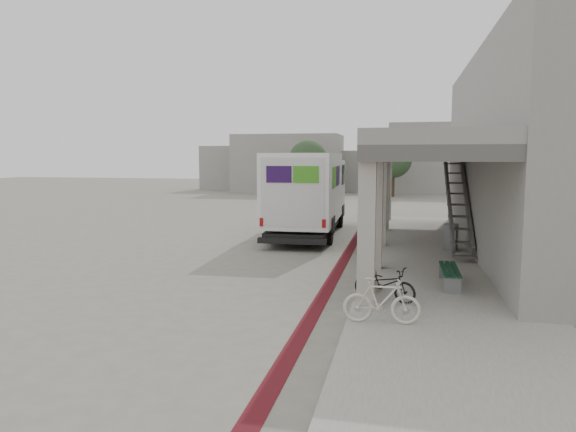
% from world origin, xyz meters
% --- Properties ---
extents(ground, '(120.00, 120.00, 0.00)m').
position_xyz_m(ground, '(0.00, 0.00, 0.00)').
color(ground, slate).
rests_on(ground, ground).
extents(bike_lane_stripe, '(0.35, 40.00, 0.01)m').
position_xyz_m(bike_lane_stripe, '(1.00, 2.00, 0.01)').
color(bike_lane_stripe, '#541017').
rests_on(bike_lane_stripe, ground).
extents(sidewalk, '(4.40, 28.00, 0.12)m').
position_xyz_m(sidewalk, '(4.00, 0.00, 0.06)').
color(sidewalk, gray).
rests_on(sidewalk, ground).
extents(transit_building, '(7.60, 17.00, 7.00)m').
position_xyz_m(transit_building, '(6.83, 4.50, 3.40)').
color(transit_building, gray).
rests_on(transit_building, ground).
extents(distant_backdrop, '(28.00, 10.00, 6.50)m').
position_xyz_m(distant_backdrop, '(-2.84, 35.89, 2.70)').
color(distant_backdrop, gray).
rests_on(distant_backdrop, ground).
extents(tree_left, '(3.20, 3.20, 4.80)m').
position_xyz_m(tree_left, '(-5.00, 28.00, 3.18)').
color(tree_left, '#38281C').
rests_on(tree_left, ground).
extents(tree_mid, '(3.20, 3.20, 4.80)m').
position_xyz_m(tree_mid, '(2.00, 30.00, 3.18)').
color(tree_mid, '#38281C').
rests_on(tree_mid, ground).
extents(tree_right, '(3.20, 3.20, 4.80)m').
position_xyz_m(tree_right, '(10.00, 29.00, 3.18)').
color(tree_right, '#38281C').
rests_on(tree_right, ground).
extents(fedex_truck, '(2.91, 8.44, 3.56)m').
position_xyz_m(fedex_truck, '(-1.17, 7.11, 1.90)').
color(fedex_truck, black).
rests_on(fedex_truck, ground).
extents(bench, '(0.42, 1.93, 0.45)m').
position_xyz_m(bench, '(4.09, -1.27, 0.44)').
color(bench, slate).
rests_on(bench, sidewalk).
extents(bollard_near, '(0.39, 0.39, 0.58)m').
position_xyz_m(bollard_near, '(2.10, -2.31, 0.41)').
color(bollard_near, gray).
rests_on(bollard_near, sidewalk).
extents(bollard_far, '(0.35, 0.35, 0.53)m').
position_xyz_m(bollard_far, '(2.10, -1.92, 0.38)').
color(bollard_far, gray).
rests_on(bollard_far, sidewalk).
extents(utility_cabinet, '(0.55, 0.65, 0.93)m').
position_xyz_m(utility_cabinet, '(4.57, 4.04, 0.59)').
color(utility_cabinet, slate).
rests_on(utility_cabinet, sidewalk).
extents(bicycle_black, '(1.60, 1.07, 0.80)m').
position_xyz_m(bicycle_black, '(2.50, -3.05, 0.52)').
color(bicycle_black, black).
rests_on(bicycle_black, sidewalk).
extents(bicycle_cream, '(1.56, 0.51, 0.93)m').
position_xyz_m(bicycle_cream, '(2.50, -4.72, 0.58)').
color(bicycle_cream, beige).
rests_on(bicycle_cream, sidewalk).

